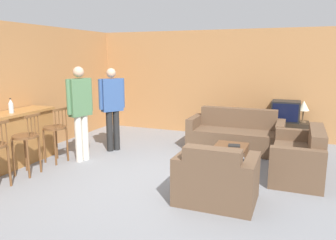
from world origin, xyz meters
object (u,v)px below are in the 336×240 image
armchair_near (216,180)px  person_by_counter (80,108)px  bar_chair_far (56,132)px  bottle (11,106)px  coffee_table (229,151)px  loveseat_right (299,158)px  bar_chair_mid (26,141)px  couch_far (236,135)px  person_by_window (112,105)px  tv_unit (284,132)px  tv (286,111)px  table_lamp (304,107)px  book_on_table (234,146)px

armchair_near → person_by_counter: (-2.80, 0.85, 0.71)m
bar_chair_far → bottle: size_ratio=3.96×
bottle → coffee_table: bearing=20.4°
loveseat_right → person_by_counter: size_ratio=0.85×
coffee_table → bar_chair_mid: bearing=-152.7°
couch_far → armchair_near: 2.68m
person_by_window → couch_far: bearing=22.8°
bar_chair_mid → person_by_counter: bearing=67.8°
couch_far → tv_unit: 1.34m
tv → armchair_near: bearing=-101.4°
loveseat_right → person_by_window: 3.73m
couch_far → tv: 1.41m
armchair_near → tv_unit: (0.73, 3.62, -0.05)m
tv → table_lamp: size_ratio=1.26×
table_lamp → person_by_window: 4.20m
tv → table_lamp: table_lamp is taller
armchair_near → person_by_window: size_ratio=0.61×
loveseat_right → person_by_window: person_by_window is taller
tv_unit → person_by_counter: size_ratio=0.57×
tv → person_by_window: bearing=-149.6°
bottle → book_on_table: bottle is taller
tv → person_by_window: (-3.34, -1.96, 0.23)m
loveseat_right → tv: 2.21m
bar_chair_mid → couch_far: 4.10m
couch_far → table_lamp: bearing=35.9°
armchair_near → tv: bearing=78.6°
bar_chair_mid → coffee_table: bearing=27.3°
loveseat_right → bar_chair_mid: bearing=-159.4°
bar_chair_mid → tv: (3.93, 3.74, 0.16)m
person_by_counter → armchair_near: bearing=-16.8°
tv_unit → bottle: (-4.46, -3.50, 0.84)m
couch_far → loveseat_right: couch_far is taller
book_on_table → table_lamp: size_ratio=0.47×
armchair_near → book_on_table: size_ratio=4.62×
armchair_near → coffee_table: armchair_near is taller
bar_chair_mid → person_by_window: size_ratio=0.60×
book_on_table → table_lamp: (1.15, 2.01, 0.49)m
bar_chair_far → book_on_table: (3.15, 1.02, -0.21)m
bar_chair_far → armchair_near: size_ratio=0.98×
tv → loveseat_right: bearing=-81.3°
couch_far → loveseat_right: (1.27, -1.19, -0.00)m
tv_unit → bar_chair_mid: bearing=-136.4°
book_on_table → person_by_window: (-2.56, 0.05, 0.60)m
couch_far → book_on_table: 1.07m
bar_chair_mid → couch_far: size_ratio=0.53×
armchair_near → person_by_counter: 3.01m
loveseat_right → person_by_counter: (-3.86, -0.63, 0.71)m
bar_chair_mid → bar_chair_far: same height
armchair_near → tv: (0.73, 3.62, 0.43)m
book_on_table → couch_far: bearing=98.7°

